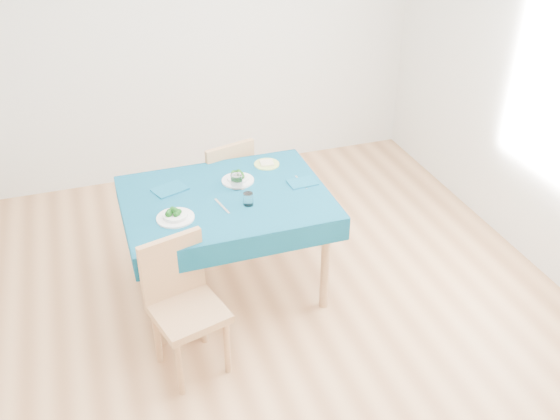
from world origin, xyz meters
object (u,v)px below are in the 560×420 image
object	(u,v)px
bowl_far	(238,177)
chair_near	(188,305)
chair_far	(220,180)
bowl_near	(175,214)
table	(228,244)
side_plate	(267,164)

from	to	relation	value
bowl_far	chair_near	bearing A→B (deg)	-122.84
chair_far	bowl_near	size ratio (longest dim) A/B	4.15
table	chair_near	world-z (taller)	chair_near
chair_near	table	bearing A→B (deg)	43.50
table	bowl_far	bearing A→B (deg)	52.29
table	side_plate	xyz separation A→B (m)	(0.39, 0.33, 0.38)
chair_near	bowl_near	distance (m)	0.59
chair_far	side_plate	size ratio (longest dim) A/B	5.40
bowl_near	bowl_far	world-z (taller)	bowl_near
chair_near	bowl_near	world-z (taller)	chair_near
table	bowl_far	distance (m)	0.46
side_plate	bowl_near	bearing A→B (deg)	-146.34
chair_near	side_plate	size ratio (longest dim) A/B	5.39
chair_far	bowl_far	xyz separation A→B (m)	(0.00, -0.54, 0.31)
bowl_near	side_plate	xyz separation A→B (m)	(0.75, 0.50, -0.03)
table	bowl_far	world-z (taller)	bowl_far
bowl_far	side_plate	distance (m)	0.31
bowl_near	side_plate	bearing A→B (deg)	33.66
bowl_near	side_plate	distance (m)	0.90
side_plate	bowl_far	bearing A→B (deg)	-147.15
chair_near	bowl_near	bearing A→B (deg)	69.74
chair_near	bowl_far	world-z (taller)	chair_near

